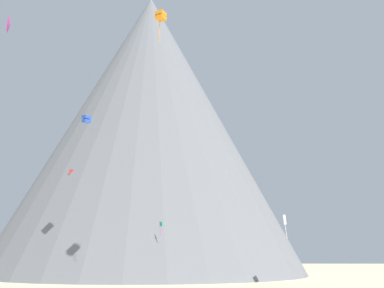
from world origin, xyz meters
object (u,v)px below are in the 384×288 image
(kite_magenta_high, at_px, (9,25))
(kite_cyan_mid, at_px, (145,170))
(kite_white_low, at_px, (285,221))
(kite_teal_low, at_px, (161,226))
(kite_blue_high, at_px, (86,119))
(rock_massif, at_px, (146,135))
(kite_orange_high, at_px, (161,16))
(kite_red_mid, at_px, (71,172))

(kite_magenta_high, bearing_deg, kite_cyan_mid, -58.31)
(kite_white_low, bearing_deg, kite_teal_low, 163.67)
(kite_blue_high, bearing_deg, kite_teal_low, -33.67)
(rock_massif, relative_size, kite_cyan_mid, 22.07)
(kite_white_low, height_order, kite_magenta_high, kite_magenta_high)
(kite_cyan_mid, relative_size, kite_blue_high, 2.25)
(rock_massif, xyz_separation_m, kite_white_low, (27.67, -32.57, -22.54))
(kite_blue_high, xyz_separation_m, kite_orange_high, (13.58, -12.16, 12.34))
(kite_white_low, relative_size, kite_magenta_high, 1.54)
(kite_teal_low, bearing_deg, kite_magenta_high, -54.66)
(kite_red_mid, bearing_deg, rock_massif, 76.68)
(kite_red_mid, relative_size, kite_orange_high, 0.19)
(kite_orange_high, bearing_deg, kite_cyan_mid, 130.57)
(kite_teal_low, height_order, kite_blue_high, kite_blue_high)
(kite_red_mid, bearing_deg, kite_white_low, -0.97)
(kite_blue_high, height_order, kite_magenta_high, kite_magenta_high)
(rock_massif, height_order, kite_white_low, rock_massif)
(rock_massif, distance_m, kite_red_mid, 28.24)
(kite_white_low, relative_size, kite_blue_high, 2.38)
(kite_magenta_high, bearing_deg, kite_teal_low, -77.52)
(rock_massif, bearing_deg, kite_orange_high, -80.34)
(kite_red_mid, xyz_separation_m, kite_orange_high, (19.63, -25.95, 19.08))
(kite_teal_low, distance_m, kite_cyan_mid, 14.56)
(kite_teal_low, relative_size, kite_blue_high, 1.39)
(kite_red_mid, distance_m, kite_orange_high, 37.72)
(kite_teal_low, distance_m, kite_magenta_high, 39.97)
(kite_teal_low, distance_m, kite_blue_high, 21.77)
(kite_white_low, bearing_deg, kite_red_mid, 149.25)
(kite_white_low, bearing_deg, rock_massif, 113.88)
(kite_orange_high, bearing_deg, kite_white_low, 68.26)
(rock_massif, height_order, kite_teal_low, rock_massif)
(kite_orange_high, relative_size, kite_magenta_high, 1.97)
(rock_massif, distance_m, kite_magenta_high, 49.27)
(kite_red_mid, bearing_deg, kite_blue_high, -53.01)
(kite_teal_low, relative_size, kite_orange_high, 0.46)
(kite_white_low, bearing_deg, kite_magenta_high, -178.83)
(rock_massif, xyz_separation_m, kite_blue_high, (-5.31, -36.42, -5.75))
(kite_teal_low, relative_size, kite_white_low, 0.59)
(kite_red_mid, bearing_deg, kite_cyan_mid, 8.53)
(rock_massif, xyz_separation_m, kite_teal_low, (7.08, -32.62, -23.25))
(kite_teal_low, bearing_deg, kite_orange_high, 8.40)
(kite_teal_low, distance_m, kite_white_low, 20.60)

